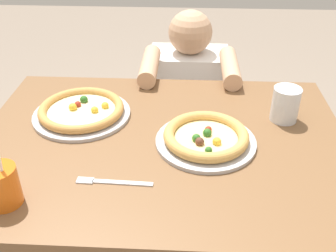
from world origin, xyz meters
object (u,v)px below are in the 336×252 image
drink_cup_colored (2,186)px  water_cup_clear (285,104)px  pizza_far (82,111)px  pizza_near (206,138)px  diner_seated (188,113)px  fork (111,182)px

drink_cup_colored → water_cup_clear: drink_cup_colored is taller
pizza_far → water_cup_clear: size_ratio=2.84×
pizza_near → diner_seated: 0.77m
fork → drink_cup_colored: bearing=-160.6°
pizza_far → diner_seated: diner_seated is taller
pizza_near → pizza_far: bearing=161.2°
drink_cup_colored → diner_seated: 1.13m
diner_seated → drink_cup_colored: bearing=-114.6°
pizza_near → pizza_far: (-0.41, 0.14, -0.00)m
diner_seated → pizza_far: bearing=-122.4°
fork → diner_seated: bearing=77.2°
pizza_near → water_cup_clear: size_ratio=2.66×
pizza_far → fork: bearing=-65.1°
fork → diner_seated: size_ratio=0.22×
fork → diner_seated: diner_seated is taller
pizza_near → drink_cup_colored: size_ratio=1.64×
water_cup_clear → diner_seated: (-0.31, 0.55, -0.37)m
water_cup_clear → fork: water_cup_clear is taller
drink_cup_colored → diner_seated: bearing=65.4°
water_cup_clear → fork: (-0.51, -0.34, -0.06)m
drink_cup_colored → fork: drink_cup_colored is taller
water_cup_clear → pizza_far: bearing=-178.9°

